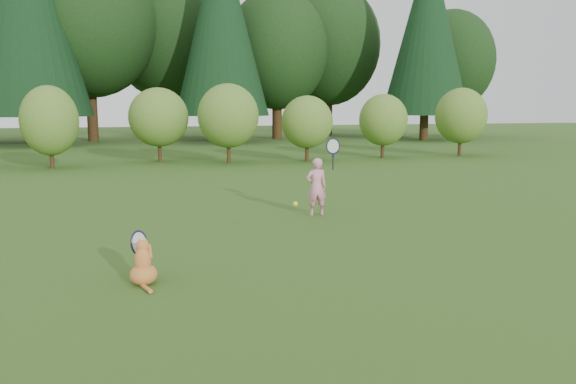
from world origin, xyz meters
name	(u,v)px	position (x,y,z in m)	size (l,w,h in m)	color
ground	(290,249)	(0.00, 0.00, 0.00)	(100.00, 100.00, 0.00)	#1E4E15
shrub_row	(191,124)	(0.00, 13.00, 1.40)	(28.00, 3.00, 2.80)	#497424
child	(317,185)	(1.18, 2.29, 0.56)	(0.60, 0.33, 1.61)	pink
cat	(143,260)	(-2.05, -1.04, 0.27)	(0.43, 0.75, 0.73)	orange
tennis_ball	(295,204)	(0.19, 0.36, 0.59)	(0.07, 0.07, 0.07)	#C6EB1B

